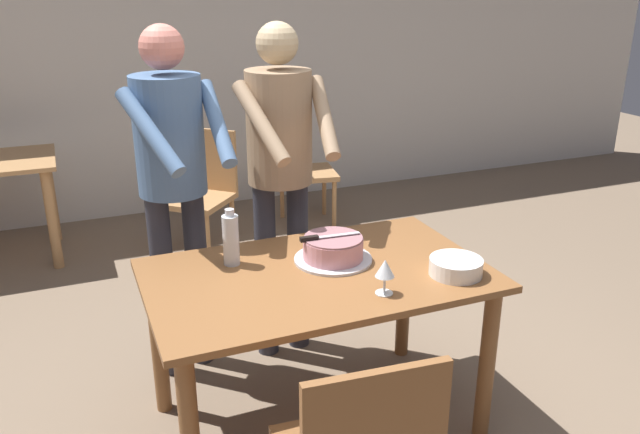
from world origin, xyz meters
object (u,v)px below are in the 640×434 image
object	(u,v)px
cake_knife	(317,238)
wine_glass_near	(385,269)
main_dining_table	(318,298)
background_chair_0	(201,189)
background_chair_1	(298,166)
person_standing_beside	(172,167)
plate_stack	(456,267)
cake_on_platter	(333,250)
person_cutting_cake	(280,158)
water_bottle	(231,239)

from	to	relation	value
cake_knife	wine_glass_near	bearing A→B (deg)	-70.37
main_dining_table	background_chair_0	distance (m)	2.12
main_dining_table	background_chair_1	xyz separation A→B (m)	(0.80, 2.39, -0.14)
background_chair_0	background_chair_1	distance (m)	0.89
wine_glass_near	person_standing_beside	distance (m)	1.16
cake_knife	background_chair_0	bearing A→B (deg)	92.17
plate_stack	person_standing_beside	distance (m)	1.37
person_standing_beside	cake_on_platter	bearing A→B (deg)	-46.28
wine_glass_near	person_cutting_cake	xyz separation A→B (m)	(-0.10, 0.92, 0.22)
water_bottle	person_standing_beside	bearing A→B (deg)	107.85
person_cutting_cake	background_chair_0	xyz separation A→B (m)	(-0.11, 1.47, -0.58)
cake_on_platter	cake_knife	size ratio (longest dim) A/B	1.26
water_bottle	background_chair_0	bearing A→B (deg)	81.96
person_cutting_cake	background_chair_1	bearing A→B (deg)	67.21
person_standing_beside	water_bottle	bearing A→B (deg)	-72.15
main_dining_table	background_chair_0	size ratio (longest dim) A/B	1.57
main_dining_table	cake_knife	world-z (taller)	cake_knife
cake_on_platter	person_cutting_cake	xyz separation A→B (m)	(-0.04, 0.56, 0.27)
wine_glass_near	person_standing_beside	xyz separation A→B (m)	(-0.62, 0.95, 0.22)
cake_on_platter	water_bottle	bearing A→B (deg)	162.52
main_dining_table	person_standing_beside	bearing A→B (deg)	124.10
main_dining_table	person_cutting_cake	bearing A→B (deg)	84.21
cake_knife	wine_glass_near	xyz separation A→B (m)	(0.13, -0.37, -0.01)
person_cutting_cake	cake_on_platter	bearing A→B (deg)	-85.67
water_bottle	background_chair_1	size ratio (longest dim) A/B	0.28
main_dining_table	water_bottle	bearing A→B (deg)	145.07
cake_knife	plate_stack	bearing A→B (deg)	-34.00
background_chair_0	background_chair_1	xyz separation A→B (m)	(0.84, 0.28, 0.00)
plate_stack	background_chair_0	bearing A→B (deg)	103.43
main_dining_table	background_chair_0	bearing A→B (deg)	91.10
person_standing_beside	main_dining_table	bearing A→B (deg)	-55.90
cake_knife	water_bottle	size ratio (longest dim) A/B	1.08
water_bottle	plate_stack	bearing A→B (deg)	-28.62
person_cutting_cake	cake_knife	bearing A→B (deg)	-93.02
cake_on_platter	water_bottle	world-z (taller)	water_bottle
cake_knife	background_chair_1	world-z (taller)	background_chair_1
cake_on_platter	person_standing_beside	distance (m)	0.86
person_cutting_cake	person_standing_beside	bearing A→B (deg)	176.68
plate_stack	main_dining_table	bearing A→B (deg)	155.53
plate_stack	person_standing_beside	world-z (taller)	person_standing_beside
water_bottle	person_cutting_cake	size ratio (longest dim) A/B	0.15
cake_on_platter	background_chair_0	distance (m)	2.06
water_bottle	person_standing_beside	size ratio (longest dim) A/B	0.15
background_chair_0	person_standing_beside	bearing A→B (deg)	-106.11
water_bottle	background_chair_0	xyz separation A→B (m)	(0.27, 1.90, -0.37)
cake_knife	person_standing_beside	distance (m)	0.79
main_dining_table	wine_glass_near	xyz separation A→B (m)	(0.17, -0.28, 0.22)
cake_knife	wine_glass_near	size ratio (longest dim) A/B	1.88
person_standing_beside	person_cutting_cake	bearing A→B (deg)	-3.32
cake_knife	background_chair_1	distance (m)	2.46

